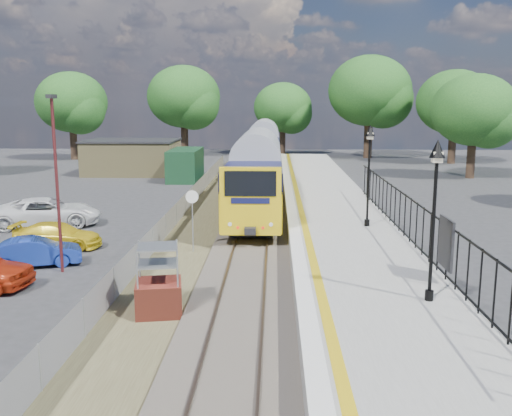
{
  "coord_description": "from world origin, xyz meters",
  "views": [
    {
      "loc": [
        1.05,
        -19.75,
        6.5
      ],
      "look_at": [
        0.25,
        4.41,
        2.0
      ],
      "focal_mm": 40.0,
      "sensor_mm": 36.0,
      "label": 1
    }
  ],
  "objects_px": {
    "car_blue": "(35,252)",
    "car_yellow": "(58,235)",
    "brick_plinth": "(158,282)",
    "train": "(261,156)",
    "victorian_lamp_north": "(369,152)",
    "car_white": "(47,212)",
    "speed_sign": "(192,211)",
    "victorian_lamp_south": "(436,183)",
    "carpark_lamp": "(56,173)"
  },
  "relations": [
    {
      "from": "victorian_lamp_north",
      "to": "carpark_lamp",
      "type": "distance_m",
      "value": 13.34
    },
    {
      "from": "brick_plinth",
      "to": "train",
      "type": "bearing_deg",
      "value": 84.93
    },
    {
      "from": "car_blue",
      "to": "car_white",
      "type": "distance_m",
      "value": 7.82
    },
    {
      "from": "train",
      "to": "car_white",
      "type": "xyz_separation_m",
      "value": [
        -11.0,
        -15.59,
        -1.58
      ]
    },
    {
      "from": "speed_sign",
      "to": "carpark_lamp",
      "type": "xyz_separation_m",
      "value": [
        -4.68,
        -3.01,
        2.0
      ]
    },
    {
      "from": "train",
      "to": "carpark_lamp",
      "type": "height_order",
      "value": "carpark_lamp"
    },
    {
      "from": "car_yellow",
      "to": "car_white",
      "type": "xyz_separation_m",
      "value": [
        -2.26,
        4.47,
        0.19
      ]
    },
    {
      "from": "car_blue",
      "to": "car_yellow",
      "type": "height_order",
      "value": "car_blue"
    },
    {
      "from": "car_blue",
      "to": "car_yellow",
      "type": "relative_size",
      "value": 0.9
    },
    {
      "from": "train",
      "to": "car_yellow",
      "type": "height_order",
      "value": "train"
    },
    {
      "from": "brick_plinth",
      "to": "car_blue",
      "type": "xyz_separation_m",
      "value": [
        -6.04,
        5.14,
        -0.49
      ]
    },
    {
      "from": "victorian_lamp_north",
      "to": "car_yellow",
      "type": "height_order",
      "value": "victorian_lamp_north"
    },
    {
      "from": "victorian_lamp_north",
      "to": "car_white",
      "type": "xyz_separation_m",
      "value": [
        -16.3,
        3.48,
        -3.54
      ]
    },
    {
      "from": "victorian_lamp_north",
      "to": "speed_sign",
      "type": "height_order",
      "value": "victorian_lamp_north"
    },
    {
      "from": "carpark_lamp",
      "to": "brick_plinth",
      "type": "bearing_deg",
      "value": -43.23
    },
    {
      "from": "car_blue",
      "to": "carpark_lamp",
      "type": "bearing_deg",
      "value": -137.93
    },
    {
      "from": "train",
      "to": "car_blue",
      "type": "xyz_separation_m",
      "value": [
        -8.54,
        -23.02,
        -1.75
      ]
    },
    {
      "from": "train",
      "to": "carpark_lamp",
      "type": "bearing_deg",
      "value": -106.81
    },
    {
      "from": "train",
      "to": "speed_sign",
      "type": "relative_size",
      "value": 14.71
    },
    {
      "from": "victorian_lamp_south",
      "to": "train",
      "type": "bearing_deg",
      "value": 100.71
    },
    {
      "from": "speed_sign",
      "to": "car_blue",
      "type": "relative_size",
      "value": 0.78
    },
    {
      "from": "victorian_lamp_north",
      "to": "car_blue",
      "type": "relative_size",
      "value": 1.29
    },
    {
      "from": "carpark_lamp",
      "to": "car_yellow",
      "type": "relative_size",
      "value": 1.72
    },
    {
      "from": "car_yellow",
      "to": "train",
      "type": "bearing_deg",
      "value": -21.84
    },
    {
      "from": "victorian_lamp_south",
      "to": "car_blue",
      "type": "xyz_separation_m",
      "value": [
        -14.04,
        6.06,
        -3.71
      ]
    },
    {
      "from": "victorian_lamp_north",
      "to": "car_yellow",
      "type": "bearing_deg",
      "value": -175.95
    },
    {
      "from": "brick_plinth",
      "to": "speed_sign",
      "type": "xyz_separation_m",
      "value": [
        0.0,
        7.41,
        0.81
      ]
    },
    {
      "from": "train",
      "to": "victorian_lamp_south",
      "type": "bearing_deg",
      "value": -79.29
    },
    {
      "from": "victorian_lamp_south",
      "to": "carpark_lamp",
      "type": "relative_size",
      "value": 0.68
    },
    {
      "from": "victorian_lamp_north",
      "to": "carpark_lamp",
      "type": "xyz_separation_m",
      "value": [
        -12.48,
        -4.68,
        -0.42
      ]
    },
    {
      "from": "car_blue",
      "to": "car_yellow",
      "type": "bearing_deg",
      "value": -15.21
    },
    {
      "from": "train",
      "to": "car_blue",
      "type": "relative_size",
      "value": 11.43
    },
    {
      "from": "victorian_lamp_north",
      "to": "car_blue",
      "type": "distance_m",
      "value": 14.86
    },
    {
      "from": "victorian_lamp_south",
      "to": "brick_plinth",
      "type": "distance_m",
      "value": 8.67
    },
    {
      "from": "victorian_lamp_north",
      "to": "car_white",
      "type": "height_order",
      "value": "victorian_lamp_north"
    },
    {
      "from": "victorian_lamp_north",
      "to": "carpark_lamp",
      "type": "relative_size",
      "value": 0.68
    },
    {
      "from": "car_yellow",
      "to": "carpark_lamp",
      "type": "bearing_deg",
      "value": -155.29
    },
    {
      "from": "victorian_lamp_south",
      "to": "victorian_lamp_north",
      "type": "height_order",
      "value": "same"
    },
    {
      "from": "speed_sign",
      "to": "train",
      "type": "bearing_deg",
      "value": 64.44
    },
    {
      "from": "car_white",
      "to": "brick_plinth",
      "type": "bearing_deg",
      "value": -160.86
    },
    {
      "from": "victorian_lamp_north",
      "to": "speed_sign",
      "type": "distance_m",
      "value": 8.34
    },
    {
      "from": "victorian_lamp_north",
      "to": "car_white",
      "type": "distance_m",
      "value": 17.04
    },
    {
      "from": "speed_sign",
      "to": "carpark_lamp",
      "type": "height_order",
      "value": "carpark_lamp"
    },
    {
      "from": "victorian_lamp_south",
      "to": "car_blue",
      "type": "relative_size",
      "value": 1.29
    },
    {
      "from": "carpark_lamp",
      "to": "car_yellow",
      "type": "xyz_separation_m",
      "value": [
        -1.57,
        3.69,
        -3.31
      ]
    },
    {
      "from": "car_blue",
      "to": "car_yellow",
      "type": "distance_m",
      "value": 2.95
    },
    {
      "from": "train",
      "to": "car_white",
      "type": "bearing_deg",
      "value": -125.21
    },
    {
      "from": "train",
      "to": "brick_plinth",
      "type": "xyz_separation_m",
      "value": [
        -2.5,
        -28.16,
        -1.26
      ]
    },
    {
      "from": "brick_plinth",
      "to": "car_yellow",
      "type": "xyz_separation_m",
      "value": [
        -6.25,
        8.09,
        -0.5
      ]
    },
    {
      "from": "brick_plinth",
      "to": "carpark_lamp",
      "type": "xyz_separation_m",
      "value": [
        -4.68,
        4.4,
        2.81
      ]
    }
  ]
}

